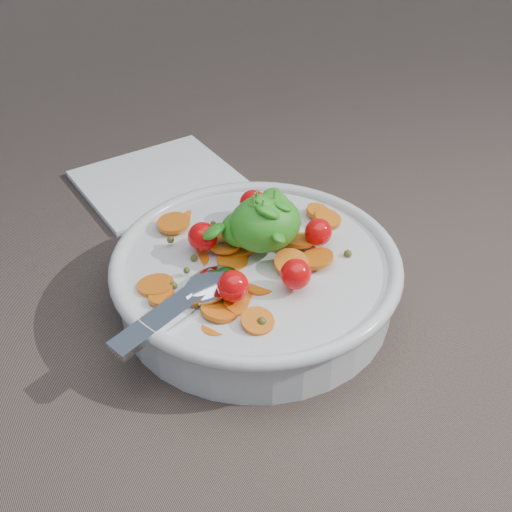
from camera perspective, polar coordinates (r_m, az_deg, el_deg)
name	(u,v)px	position (r m, az deg, el deg)	size (l,w,h in m)	color
ground	(284,300)	(0.59, 2.54, -3.94)	(6.00, 6.00, 0.00)	brown
bowl	(256,275)	(0.56, -0.03, -1.73)	(0.27, 0.25, 0.11)	silver
napkin	(159,180)	(0.76, -8.65, 6.66)	(0.17, 0.15, 0.01)	white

